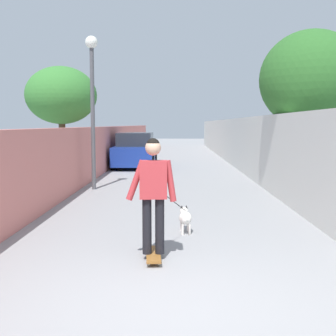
{
  "coord_description": "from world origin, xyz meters",
  "views": [
    {
      "loc": [
        -4.24,
        -0.1,
        1.91
      ],
      "look_at": [
        4.71,
        0.06,
        1.0
      ],
      "focal_mm": 46.04,
      "sensor_mm": 36.0,
      "label": 1
    }
  ],
  "objects_px": {
    "tree_right_mid": "(311,80)",
    "lamp_post": "(92,86)",
    "tree_left_near": "(61,96)",
    "person_skateboarder": "(153,187)",
    "dog": "(185,217)",
    "skateboard": "(153,254)",
    "car_near": "(135,151)"
  },
  "relations": [
    {
      "from": "skateboard",
      "to": "person_skateboarder",
      "type": "bearing_deg",
      "value": -176.42
    },
    {
      "from": "tree_right_mid",
      "to": "lamp_post",
      "type": "relative_size",
      "value": 0.99
    },
    {
      "from": "tree_left_near",
      "to": "lamp_post",
      "type": "bearing_deg",
      "value": -155.33
    },
    {
      "from": "tree_left_near",
      "to": "person_skateboarder",
      "type": "relative_size",
      "value": 2.57
    },
    {
      "from": "lamp_post",
      "to": "dog",
      "type": "distance_m",
      "value": 6.33
    },
    {
      "from": "dog",
      "to": "tree_right_mid",
      "type": "bearing_deg",
      "value": -38.9
    },
    {
      "from": "tree_right_mid",
      "to": "lamp_post",
      "type": "bearing_deg",
      "value": 82.25
    },
    {
      "from": "person_skateboarder",
      "to": "dog",
      "type": "relative_size",
      "value": 0.89
    },
    {
      "from": "tree_right_mid",
      "to": "dog",
      "type": "relative_size",
      "value": 2.39
    },
    {
      "from": "skateboard",
      "to": "dog",
      "type": "xyz_separation_m",
      "value": [
        1.53,
        -0.48,
        0.21
      ]
    },
    {
      "from": "dog",
      "to": "car_near",
      "type": "bearing_deg",
      "value": 9.54
    },
    {
      "from": "tree_left_near",
      "to": "person_skateboarder",
      "type": "xyz_separation_m",
      "value": [
        -11.29,
        -4.26,
        -2.01
      ]
    },
    {
      "from": "tree_left_near",
      "to": "tree_right_mid",
      "type": "xyz_separation_m",
      "value": [
        -5.5,
        -8.18,
        0.04
      ]
    },
    {
      "from": "dog",
      "to": "lamp_post",
      "type": "bearing_deg",
      "value": 26.99
    },
    {
      "from": "skateboard",
      "to": "car_near",
      "type": "relative_size",
      "value": 0.2
    },
    {
      "from": "lamp_post",
      "to": "person_skateboarder",
      "type": "relative_size",
      "value": 2.71
    },
    {
      "from": "dog",
      "to": "car_near",
      "type": "height_order",
      "value": "car_near"
    },
    {
      "from": "tree_left_near",
      "to": "dog",
      "type": "distance_m",
      "value": 11.2
    },
    {
      "from": "car_near",
      "to": "person_skateboarder",
      "type": "bearing_deg",
      "value": -173.56
    },
    {
      "from": "lamp_post",
      "to": "car_near",
      "type": "height_order",
      "value": "lamp_post"
    },
    {
      "from": "tree_left_near",
      "to": "tree_right_mid",
      "type": "height_order",
      "value": "tree_right_mid"
    },
    {
      "from": "car_near",
      "to": "tree_left_near",
      "type": "bearing_deg",
      "value": 127.04
    },
    {
      "from": "tree_left_near",
      "to": "tree_right_mid",
      "type": "relative_size",
      "value": 0.95
    },
    {
      "from": "skateboard",
      "to": "car_near",
      "type": "height_order",
      "value": "car_near"
    },
    {
      "from": "lamp_post",
      "to": "skateboard",
      "type": "bearing_deg",
      "value": -162.31
    },
    {
      "from": "tree_left_near",
      "to": "car_near",
      "type": "distance_m",
      "value": 4.16
    },
    {
      "from": "skateboard",
      "to": "car_near",
      "type": "bearing_deg",
      "value": 6.44
    },
    {
      "from": "tree_right_mid",
      "to": "lamp_post",
      "type": "xyz_separation_m",
      "value": [
        0.82,
        6.03,
        -0.07
      ]
    },
    {
      "from": "car_near",
      "to": "lamp_post",
      "type": "bearing_deg",
      "value": 174.92
    },
    {
      "from": "lamp_post",
      "to": "tree_left_near",
      "type": "bearing_deg",
      "value": 24.67
    },
    {
      "from": "tree_right_mid",
      "to": "skateboard",
      "type": "height_order",
      "value": "tree_right_mid"
    },
    {
      "from": "tree_right_mid",
      "to": "tree_left_near",
      "type": "bearing_deg",
      "value": 56.08
    }
  ]
}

